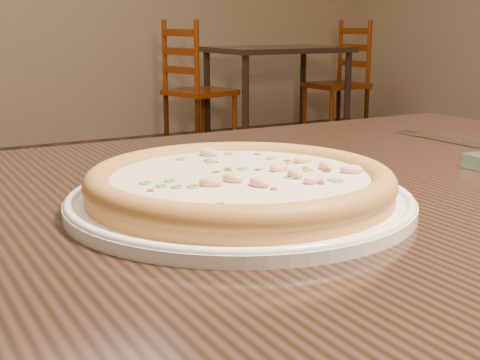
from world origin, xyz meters
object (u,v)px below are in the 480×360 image
chair_d (341,84)px  chair_c (194,91)px  pizza (240,183)px  plate (240,200)px  bg_table_right (277,60)px  hero_table (305,263)px

chair_d → chair_c: bearing=178.5°
pizza → chair_c: bearing=65.2°
plate → bg_table_right: 4.49m
pizza → plate: bearing=163.0°
plate → chair_c: bearing=65.1°
chair_c → chair_d: size_ratio=1.00×
hero_table → chair_d: (2.97, 3.75, -0.21)m
pizza → chair_d: bearing=50.9°
chair_c → chair_d: bearing=-1.5°
hero_table → plate: plate is taller
hero_table → chair_c: chair_c is taller
bg_table_right → chair_d: (0.65, 0.04, -0.22)m
plate → bg_table_right: plate is taller
plate → pizza: pizza is taller
plate → bg_table_right: bearing=57.0°
plate → hero_table: bearing=22.6°
pizza → bg_table_right: (2.45, 3.77, -0.12)m
chair_c → chair_d: (1.32, -0.03, 0.00)m
hero_table → chair_c: size_ratio=1.26×
bg_table_right → chair_c: bearing=173.9°
pizza → hero_table: bearing=22.7°
pizza → chair_d: size_ratio=0.34×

